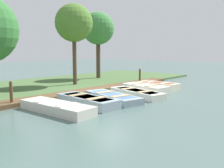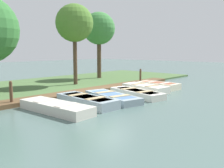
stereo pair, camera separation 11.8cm
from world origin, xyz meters
TOP-DOWN VIEW (x-y plane):
  - ground_plane at (0.00, 0.00)m, footprint 80.00×80.00m
  - shore_bank at (-5.00, 0.00)m, footprint 8.00×24.00m
  - dock_walkway at (-1.11, 0.00)m, footprint 1.09×14.32m
  - rowboat_0 at (1.29, -4.30)m, footprint 3.48×1.25m
  - rowboat_1 at (1.26, -2.66)m, footprint 3.25×1.24m
  - rowboat_2 at (1.39, -1.12)m, footprint 3.53×1.86m
  - rowboat_3 at (1.62, 0.52)m, footprint 3.45×1.64m
  - rowboat_4 at (1.11, 2.05)m, footprint 2.91×1.42m
  - rowboat_5 at (0.98, 3.70)m, footprint 2.65×1.27m
  - mooring_post_near at (-0.96, -5.01)m, footprint 0.14×0.14m
  - mooring_post_far at (-0.96, 4.42)m, footprint 0.14×0.14m
  - park_tree_left at (-3.71, 0.79)m, footprint 2.47×2.47m
  - park_tree_center at (-5.31, 4.62)m, footprint 2.62×2.62m

SIDE VIEW (x-z plane):
  - ground_plane at x=0.00m, z-range 0.00..0.00m
  - shore_bank at x=-5.00m, z-range 0.00..0.12m
  - dock_walkway at x=-1.11m, z-range 0.00..0.20m
  - rowboat_2 at x=1.39m, z-range 0.00..0.33m
  - rowboat_3 at x=1.62m, z-range 0.00..0.35m
  - rowboat_0 at x=1.29m, z-range 0.00..0.40m
  - rowboat_5 at x=0.98m, z-range 0.00..0.40m
  - rowboat_1 at x=1.26m, z-range 0.00..0.41m
  - rowboat_4 at x=1.11m, z-range 0.00..0.43m
  - mooring_post_near at x=-0.96m, z-range 0.00..1.12m
  - mooring_post_far at x=-0.96m, z-range 0.00..1.12m
  - park_tree_center at x=-5.31m, z-range 1.37..6.83m
  - park_tree_left at x=-3.71m, z-range 1.43..6.84m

